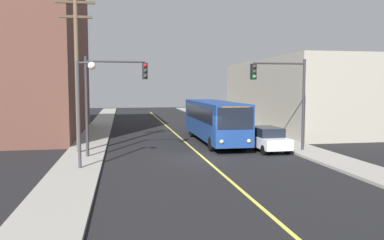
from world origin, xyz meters
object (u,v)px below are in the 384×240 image
(traffic_signal_right_corner, at_px, (282,87))
(street_lamp_left, at_px, (83,98))
(parked_car_blue, at_px, (237,129))
(city_bus, at_px, (214,119))
(parked_car_white, at_px, (266,138))
(fire_hydrant, at_px, (265,132))
(traffic_signal_left_corner, at_px, (113,87))
(utility_pole_near, at_px, (77,66))
(parked_car_silver, at_px, (222,122))

(traffic_signal_right_corner, xyz_separation_m, street_lamp_left, (-12.24, -3.32, -0.56))
(parked_car_blue, height_order, street_lamp_left, street_lamp_left)
(city_bus, distance_m, parked_car_blue, 3.21)
(parked_car_white, height_order, fire_hydrant, parked_car_white)
(parked_car_white, distance_m, fire_hydrant, 6.12)
(city_bus, xyz_separation_m, traffic_signal_left_corner, (-7.61, -5.46, 2.49))
(traffic_signal_right_corner, bearing_deg, street_lamp_left, -164.82)
(traffic_signal_left_corner, bearing_deg, utility_pole_near, 143.62)
(traffic_signal_left_corner, xyz_separation_m, traffic_signal_right_corner, (10.82, -0.09, 0.00))
(parked_car_silver, bearing_deg, parked_car_white, -90.64)
(city_bus, bearing_deg, parked_car_silver, 70.95)
(city_bus, bearing_deg, parked_car_white, -61.16)
(utility_pole_near, bearing_deg, parked_car_silver, 42.91)
(city_bus, distance_m, fire_hydrant, 4.94)
(parked_car_white, distance_m, parked_car_blue, 6.43)
(city_bus, height_order, parked_car_blue, city_bus)
(fire_hydrant, bearing_deg, city_bus, -166.68)
(parked_car_white, distance_m, traffic_signal_right_corner, 3.64)
(fire_hydrant, bearing_deg, traffic_signal_right_corner, -102.19)
(traffic_signal_left_corner, bearing_deg, parked_car_white, 4.58)
(parked_car_blue, bearing_deg, fire_hydrant, -17.34)
(city_bus, relative_size, parked_car_silver, 2.73)
(parked_car_blue, distance_m, traffic_signal_left_corner, 12.90)
(utility_pole_near, height_order, fire_hydrant, utility_pole_near)
(city_bus, height_order, parked_car_silver, city_bus)
(parked_car_white, relative_size, street_lamp_left, 0.81)
(city_bus, bearing_deg, parked_car_blue, 35.58)
(street_lamp_left, bearing_deg, fire_hydrant, 36.11)
(parked_car_white, height_order, traffic_signal_left_corner, traffic_signal_left_corner)
(utility_pole_near, height_order, traffic_signal_left_corner, utility_pole_near)
(traffic_signal_left_corner, distance_m, street_lamp_left, 3.74)
(traffic_signal_right_corner, distance_m, street_lamp_left, 12.69)
(traffic_signal_left_corner, distance_m, fire_hydrant, 14.40)
(traffic_signal_left_corner, bearing_deg, street_lamp_left, -112.53)
(parked_car_silver, height_order, street_lamp_left, street_lamp_left)
(parked_car_blue, xyz_separation_m, traffic_signal_left_corner, (-10.09, -7.24, 3.46))
(city_bus, xyz_separation_m, fire_hydrant, (4.65, 1.10, -1.23))
(fire_hydrant, bearing_deg, parked_car_blue, 162.66)
(parked_car_blue, height_order, traffic_signal_left_corner, traffic_signal_left_corner)
(traffic_signal_right_corner, height_order, fire_hydrant, traffic_signal_right_corner)
(parked_car_white, relative_size, traffic_signal_right_corner, 0.74)
(traffic_signal_right_corner, bearing_deg, utility_pole_near, 172.45)
(fire_hydrant, bearing_deg, parked_car_silver, 106.19)
(parked_car_silver, bearing_deg, traffic_signal_left_corner, -127.82)
(parked_car_white, bearing_deg, parked_car_silver, 89.36)
(fire_hydrant, bearing_deg, utility_pole_near, -161.20)
(parked_car_white, height_order, parked_car_blue, same)
(city_bus, relative_size, traffic_signal_left_corner, 2.03)
(parked_car_silver, bearing_deg, street_lamp_left, -125.08)
(street_lamp_left, xyz_separation_m, fire_hydrant, (13.68, 9.98, -3.16))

